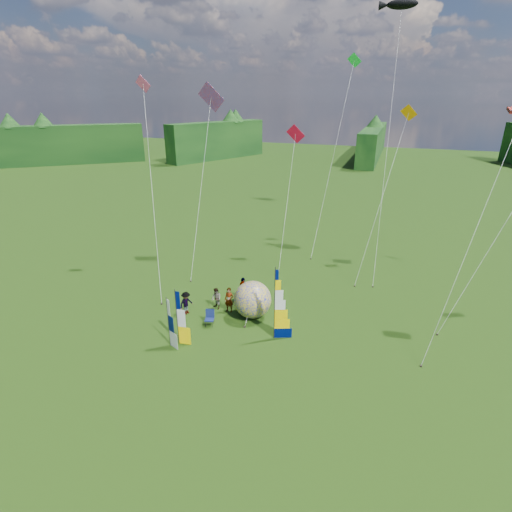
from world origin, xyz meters
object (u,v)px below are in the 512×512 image
(feather_banner_main, at_px, (275,305))
(spectator_d, at_px, (243,289))
(spectator_b, at_px, (216,299))
(kite_whale, at_px, (389,128))
(spectator_a, at_px, (229,300))
(camp_chair, at_px, (209,318))
(spectator_c, at_px, (186,303))
(side_banner_far, at_px, (168,322))
(bol_inflatable, at_px, (253,300))
(side_banner_left, at_px, (177,318))

(feather_banner_main, distance_m, spectator_d, 5.74)
(spectator_b, bearing_deg, feather_banner_main, 9.67)
(spectator_b, relative_size, spectator_d, 0.86)
(spectator_b, height_order, kite_whale, kite_whale)
(spectator_a, distance_m, camp_chair, 2.33)
(spectator_b, height_order, spectator_c, spectator_c)
(feather_banner_main, bearing_deg, kite_whale, 51.98)
(kite_whale, bearing_deg, camp_chair, -113.65)
(spectator_d, bearing_deg, kite_whale, -80.84)
(side_banner_far, relative_size, spectator_b, 2.02)
(bol_inflatable, bearing_deg, kite_whale, 62.95)
(spectator_a, bearing_deg, bol_inflatable, -1.10)
(spectator_c, distance_m, kite_whale, 22.65)
(side_banner_left, relative_size, spectator_a, 1.98)
(feather_banner_main, distance_m, side_banner_left, 6.13)
(feather_banner_main, relative_size, spectator_c, 2.83)
(spectator_a, xyz_separation_m, spectator_d, (0.34, 1.91, 0.01))
(kite_whale, bearing_deg, spectator_c, -120.70)
(spectator_c, height_order, kite_whale, kite_whale)
(spectator_b, bearing_deg, camp_chair, -43.45)
(camp_chair, bearing_deg, side_banner_left, -125.66)
(side_banner_left, height_order, spectator_c, side_banner_left)
(bol_inflatable, height_order, spectator_b, bol_inflatable)
(feather_banner_main, xyz_separation_m, bol_inflatable, (-2.24, 2.11, -1.10))
(camp_chair, bearing_deg, feather_banner_main, -14.81)
(feather_banner_main, height_order, spectator_c, feather_banner_main)
(side_banner_far, xyz_separation_m, bol_inflatable, (3.70, 5.06, -0.32))
(side_banner_far, bearing_deg, camp_chair, 88.99)
(side_banner_far, bearing_deg, feather_banner_main, 50.36)
(side_banner_far, distance_m, camp_chair, 3.39)
(feather_banner_main, xyz_separation_m, spectator_a, (-4.07, 2.19, -1.49))
(bol_inflatable, xyz_separation_m, spectator_a, (-1.83, 0.08, -0.39))
(spectator_b, distance_m, camp_chair, 2.38)
(spectator_c, bearing_deg, side_banner_far, -146.23)
(side_banner_far, xyz_separation_m, kite_whale, (11.08, 19.51, 10.32))
(side_banner_left, distance_m, side_banner_far, 0.59)
(feather_banner_main, xyz_separation_m, camp_chair, (-4.59, -0.04, -1.87))
(side_banner_left, height_order, camp_chair, side_banner_left)
(spectator_d, xyz_separation_m, camp_chair, (-0.86, -4.15, -0.39))
(bol_inflatable, relative_size, spectator_a, 1.41)
(spectator_a, bearing_deg, side_banner_far, -108.52)
(feather_banner_main, xyz_separation_m, spectator_d, (-3.73, 4.11, -1.49))
(spectator_d, height_order, kite_whale, kite_whale)
(side_banner_left, height_order, spectator_b, side_banner_left)
(feather_banner_main, relative_size, spectator_d, 2.57)
(bol_inflatable, relative_size, spectator_d, 1.40)
(spectator_a, bearing_deg, side_banner_left, -105.50)
(spectator_b, xyz_separation_m, spectator_d, (1.39, 1.84, 0.13))
(side_banner_left, xyz_separation_m, camp_chair, (0.94, 2.54, -1.30))
(spectator_d, bearing_deg, spectator_b, 97.53)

